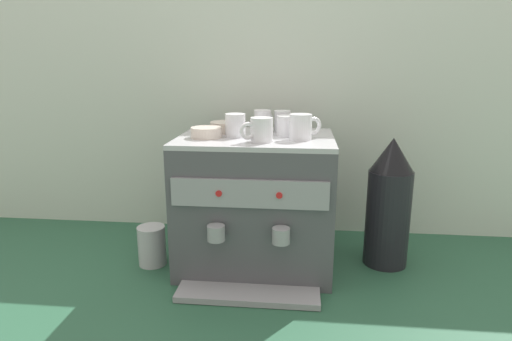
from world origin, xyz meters
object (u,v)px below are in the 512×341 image
Objects in this scene: ceramic_cup_4 at (289,126)px; ceramic_cup_5 at (302,127)px; ceramic_cup_3 at (263,121)px; ceramic_bowl_1 at (206,133)px; espresso_machine at (256,202)px; milk_pitcher at (152,245)px; ceramic_bowl_0 at (226,127)px; ceramic_cup_1 at (260,130)px; coffee_grinder at (389,203)px; ceramic_cup_2 at (283,121)px; ceramic_cup_0 at (235,125)px.

ceramic_cup_5 is (0.05, -0.07, 0.01)m from ceramic_cup_4.
ceramic_bowl_1 is at bearing -142.86° from ceramic_cup_3.
espresso_machine is 0.42m from milk_pitcher.
ceramic_bowl_0 is at bearing 156.33° from ceramic_cup_5.
ceramic_cup_1 is 0.56m from coffee_grinder.
ceramic_cup_1 is at bearing -51.35° from ceramic_bowl_0.
ceramic_bowl_0 is at bearing -170.04° from ceramic_cup_2.
milk_pitcher is at bearing -173.50° from coffee_grinder.
ceramic_cup_2 is 0.48m from coffee_grinder.
coffee_grinder is at bearing -2.58° from ceramic_bowl_0.
ceramic_cup_3 is at bearing -166.41° from ceramic_cup_2.
ceramic_cup_1 is at bearing -17.96° from ceramic_bowl_1.
ceramic_cup_5 reaches higher than ceramic_bowl_1.
ceramic_cup_5 is (0.13, 0.06, 0.00)m from ceramic_cup_1.
ceramic_cup_3 reaches higher than espresso_machine.
ceramic_cup_1 reaches higher than espresso_machine.
ceramic_cup_0 is at bearing -142.01° from ceramic_cup_2.
ceramic_cup_5 is (0.07, -0.16, 0.00)m from ceramic_cup_2.
ceramic_bowl_0 is (-0.05, 0.09, -0.02)m from ceramic_cup_0.
milk_pitcher is (-0.22, -0.01, -0.42)m from ceramic_bowl_1.
ceramic_cup_2 is 0.07m from ceramic_cup_3.
milk_pitcher is (-0.41, 0.06, -0.44)m from ceramic_cup_1.
ceramic_bowl_1 is (-0.19, 0.06, -0.02)m from ceramic_cup_1.
ceramic_cup_4 is 0.46m from coffee_grinder.
ceramic_cup_0 reaches higher than coffee_grinder.
ceramic_cup_1 is 1.06× the size of ceramic_cup_3.
ceramic_cup_4 is 0.24× the size of coffee_grinder.
coffee_grinder is (0.45, 0.15, -0.28)m from ceramic_cup_1.
ceramic_bowl_0 is at bearing 177.42° from coffee_grinder.
ceramic_cup_3 reaches higher than ceramic_cup_2.
milk_pitcher is at bearing -161.06° from ceramic_cup_2.
ceramic_cup_3 reaches higher than coffee_grinder.
coffee_grinder is (0.32, 0.09, -0.29)m from ceramic_cup_5.
ceramic_cup_1 is at bearing -161.23° from coffee_grinder.
espresso_machine is 0.30m from ceramic_cup_1.
ceramic_bowl_1 is at bearing 162.04° from ceramic_cup_1.
espresso_machine is 6.18× the size of ceramic_cup_2.
ceramic_cup_0 is at bearing -166.92° from ceramic_cup_4.
ceramic_cup_5 is 0.32m from ceramic_bowl_1.
ceramic_cup_3 reaches higher than ceramic_bowl_0.
ceramic_cup_0 is at bearing 17.58° from ceramic_bowl_1.
ceramic_bowl_0 is at bearing 25.49° from milk_pitcher.
ceramic_cup_1 is at bearing -87.54° from ceramic_cup_3.
ceramic_bowl_0 is (-0.14, 0.18, -0.02)m from ceramic_cup_1.
ceramic_cup_0 is 1.19× the size of ceramic_cup_2.
ceramic_cup_4 is (0.11, 0.03, 0.28)m from espresso_machine.
ceramic_cup_4 is (0.09, 0.13, -0.00)m from ceramic_cup_1.
espresso_machine is 4.76× the size of ceramic_bowl_0.
ceramic_cup_2 is 0.79× the size of ceramic_cup_5.
coffee_grinder is at bearing 8.14° from ceramic_bowl_1.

